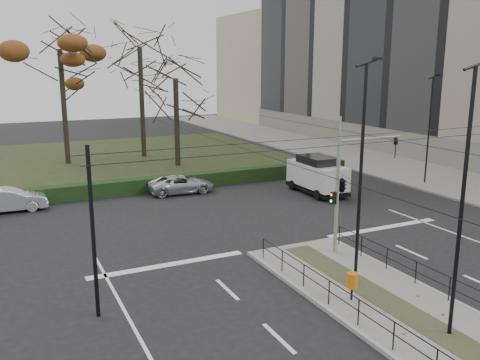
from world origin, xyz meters
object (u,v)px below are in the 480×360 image
(litter_bin, at_px, (352,281))
(streetlamp_sidewalk, at_px, (429,129))
(parked_car_fourth, at_px, (181,184))
(rust_tree, at_px, (60,49))
(parked_car_second, at_px, (9,200))
(bare_tree_center, at_px, (140,55))
(traffic_light, at_px, (344,182))
(white_van, at_px, (317,174))
(streetlamp_median_near, at_px, (463,202))
(bare_tree_near, at_px, (176,85))
(streetlamp_median_far, at_px, (361,174))

(litter_bin, distance_m, streetlamp_sidewalk, 21.62)
(parked_car_fourth, height_order, rust_tree, rust_tree)
(streetlamp_sidewalk, bearing_deg, parked_car_second, 169.15)
(bare_tree_center, bearing_deg, streetlamp_sidewalk, -52.28)
(rust_tree, bearing_deg, traffic_light, -73.33)
(parked_car_fourth, distance_m, white_van, 9.27)
(streetlamp_median_near, xyz_separation_m, rust_tree, (-7.04, 35.75, 5.34))
(streetlamp_median_near, bearing_deg, streetlamp_sidewalk, 46.67)
(streetlamp_median_near, xyz_separation_m, parked_car_second, (-12.18, 21.78, -3.78))
(parked_car_fourth, relative_size, bare_tree_near, 0.45)
(streetlamp_median_far, bearing_deg, streetlamp_sidewalk, 37.32)
(bare_tree_center, bearing_deg, rust_tree, -173.41)
(streetlamp_median_near, distance_m, bare_tree_near, 30.91)
(traffic_light, height_order, streetlamp_median_far, streetlamp_median_far)
(rust_tree, bearing_deg, bare_tree_near, -30.46)
(litter_bin, bearing_deg, streetlamp_median_far, 46.58)
(bare_tree_center, bearing_deg, bare_tree_near, -76.34)
(litter_bin, relative_size, bare_tree_center, 0.08)
(traffic_light, relative_size, parked_car_second, 1.29)
(streetlamp_sidewalk, relative_size, rust_tree, 0.61)
(streetlamp_median_near, bearing_deg, rust_tree, 101.14)
(litter_bin, xyz_separation_m, streetlamp_median_near, (1.32, -3.31, 3.61))
(streetlamp_sidewalk, bearing_deg, traffic_light, -147.94)
(streetlamp_median_near, height_order, streetlamp_median_far, streetlamp_median_far)
(parked_car_fourth, bearing_deg, streetlamp_median_far, -172.55)
(bare_tree_near, bearing_deg, parked_car_second, -146.44)
(litter_bin, xyz_separation_m, parked_car_second, (-10.86, 18.47, -0.16))
(parked_car_fourth, bearing_deg, bare_tree_near, -13.93)
(traffic_light, bearing_deg, streetlamp_median_near, -100.31)
(streetlamp_median_far, distance_m, parked_car_fourth, 17.73)
(streetlamp_median_near, height_order, rust_tree, rust_tree)
(traffic_light, relative_size, rust_tree, 0.43)
(traffic_light, distance_m, litter_bin, 5.66)
(streetlamp_median_near, relative_size, streetlamp_sidewalk, 1.10)
(streetlamp_sidewalk, distance_m, bare_tree_center, 25.96)
(traffic_light, bearing_deg, streetlamp_median_far, -117.26)
(streetlamp_median_far, bearing_deg, streetlamp_median_near, -86.78)
(rust_tree, bearing_deg, streetlamp_median_near, -78.86)
(white_van, xyz_separation_m, bare_tree_center, (-6.86, 18.92, 8.13))
(bare_tree_center, bearing_deg, streetlamp_median_near, -89.99)
(parked_car_fourth, distance_m, bare_tree_center, 17.36)
(streetlamp_median_far, bearing_deg, litter_bin, -133.42)
(traffic_light, distance_m, streetlamp_median_near, 7.81)
(streetlamp_median_far, height_order, white_van, streetlamp_median_far)
(parked_car_second, bearing_deg, bare_tree_near, -55.20)
(litter_bin, distance_m, white_van, 16.51)
(parked_car_second, bearing_deg, litter_bin, -148.29)
(litter_bin, relative_size, parked_car_second, 0.24)
(parked_car_fourth, bearing_deg, litter_bin, -176.11)
(streetlamp_median_near, bearing_deg, litter_bin, 111.72)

